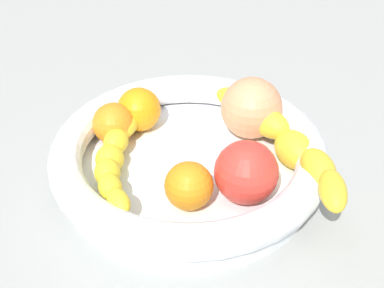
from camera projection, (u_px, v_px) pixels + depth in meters
kitchen_counter at (192, 187)px, 65.03cm from camera, size 120.00×120.00×3.00cm
fruit_bowl at (192, 158)px, 62.34cm from camera, size 32.10×32.10×5.78cm
banana_draped_left at (120, 156)px, 60.73cm from camera, size 6.58×20.52×3.90cm
banana_draped_right at (293, 145)px, 60.51cm from camera, size 13.24×22.69×5.90cm
orange_front at (188, 186)px, 55.91cm from camera, size 5.24×5.24×5.24cm
orange_mid_left at (117, 124)px, 65.19cm from camera, size 5.18×5.18×5.18cm
orange_mid_right at (142, 109)px, 67.37cm from camera, size 5.58×5.58×5.58cm
tomato_red at (250, 172)px, 56.38cm from camera, size 6.92×6.92×6.92cm
peach_blush at (255, 108)px, 65.73cm from camera, size 7.65×7.65×7.65cm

